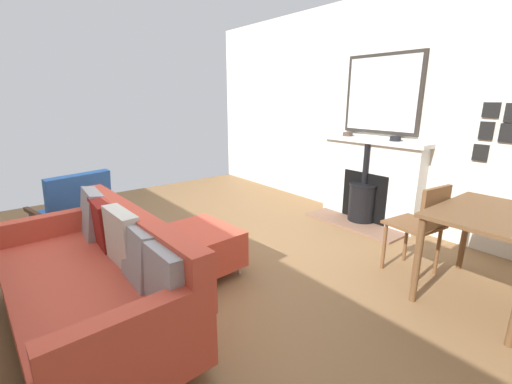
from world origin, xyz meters
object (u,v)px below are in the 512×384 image
Objects in this scene: fireplace at (368,186)px; sofa at (97,279)px; armchair_accent at (75,208)px; dining_chair_near_fireplace at (422,222)px; mantel_bowl_far at (395,138)px; mantel_bowl_near at (348,134)px; dining_table at (494,226)px; ottoman at (200,246)px.

fireplace reaches higher than sofa.
armchair_accent is 1.01× the size of dining_chair_near_fireplace.
mantel_bowl_near is at bearing -90.00° from mantel_bowl_far.
mantel_bowl_far is (0.00, 0.67, 0.00)m from mantel_bowl_near.
mantel_bowl_far is at bearing 94.77° from fireplace.
fireplace reaches higher than armchair_accent.
dining_chair_near_fireplace is at bearing 52.30° from fireplace.
dining_table is at bearing 56.98° from mantel_bowl_far.
mantel_bowl_near is at bearing -120.49° from dining_chair_near_fireplace.
dining_chair_near_fireplace is at bearing 157.09° from sofa.
sofa is at bearing -3.22° from mantel_bowl_far.
mantel_bowl_near is 2.54m from ottoman.
fireplace is 1.65× the size of dining_chair_near_fireplace.
ottoman is (-0.93, -0.24, -0.11)m from sofa.
fireplace is 11.00× the size of mantel_bowl_far.
sofa is 2.24× the size of dining_chair_near_fireplace.
mantel_bowl_near is at bearing -171.64° from sofa.
armchair_accent reaches higher than ottoman.
fireplace is 1.41m from dining_chair_near_fireplace.
ottoman is at bearing -49.78° from dining_table.
mantel_bowl_near is 1.03× the size of mantel_bowl_far.
mantel_bowl_near is 0.16× the size of dining_chair_near_fireplace.
dining_chair_near_fireplace is (-2.26, 2.42, 0.03)m from armchair_accent.
dining_table is at bearing 147.65° from sofa.
dining_chair_near_fireplace is (0.86, 1.12, 0.04)m from fireplace.
mantel_bowl_far reaches higher than mantel_bowl_near.
mantel_bowl_near is 0.14× the size of dining_table.
dining_chair_near_fireplace is at bearing -88.95° from dining_table.
mantel_bowl_far is 0.13× the size of dining_table.
mantel_bowl_far is (-0.02, 0.28, 0.62)m from fireplace.
mantel_bowl_near is 0.67m from mantel_bowl_far.
armchair_accent is at bearing -16.09° from mantel_bowl_near.
mantel_bowl_near is 2.26m from dining_table.
ottoman is 2.36m from dining_table.
ottoman is 0.84× the size of armchair_accent.
dining_chair_near_fireplace is (0.01, -0.52, -0.12)m from dining_table.
dining_table is 0.53m from dining_chair_near_fireplace.
mantel_bowl_far is 0.18× the size of ottoman.
mantel_bowl_far is at bearing -136.72° from dining_chair_near_fireplace.
sofa is at bearing -32.35° from dining_table.
mantel_bowl_near reaches higher than armchair_accent.
ottoman is 1.97m from dining_chair_near_fireplace.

